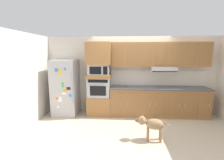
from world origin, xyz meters
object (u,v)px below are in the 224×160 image
Objects in this scene: refrigerator at (65,87)px; screwdriver at (126,86)px; built_in_oven at (99,87)px; dog at (152,124)px; microwave at (99,70)px.

screwdriver is (1.96, 0.10, 0.05)m from refrigerator.
built_in_oven is 0.91× the size of dog.
refrigerator is at bearing -176.44° from microwave.
refrigerator is 1.96m from screwdriver.
screwdriver is (0.87, 0.03, -0.53)m from microwave.
dog is at bearing -46.84° from built_in_oven.
refrigerator is 2.73× the size of microwave.
microwave is 1.01m from screwdriver.
screwdriver is at bearing 2.81° from refrigerator.
dog is (1.42, -1.51, -1.07)m from microwave.
refrigerator is at bearing -176.44° from built_in_oven.
dog is (2.51, -1.44, -0.49)m from refrigerator.
dog is at bearing -70.37° from screwdriver.
refrigerator is 2.28× the size of dog.
refrigerator is at bearing -24.05° from dog.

